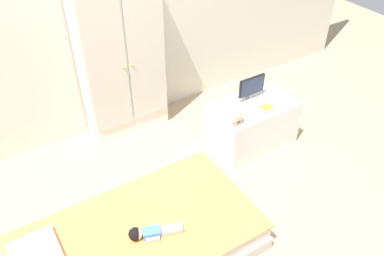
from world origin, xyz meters
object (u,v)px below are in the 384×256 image
(bed, at_px, (140,243))
(doll, at_px, (146,233))
(tv_stand, at_px, (252,124))
(rocking_horse_toy, at_px, (239,117))
(book_yellow, at_px, (267,107))
(tv_monitor, at_px, (252,87))
(wardrobe, at_px, (122,59))

(bed, relative_size, doll, 4.61)
(tv_stand, bearing_deg, bed, -158.51)
(doll, bearing_deg, rocking_horse_toy, 23.08)
(bed, xyz_separation_m, book_yellow, (1.60, 0.49, 0.35))
(tv_monitor, bearing_deg, rocking_horse_toy, -143.08)
(wardrobe, bearing_deg, tv_monitor, -39.68)
(bed, bearing_deg, tv_monitor, 23.91)
(wardrobe, relative_size, tv_monitor, 5.75)
(tv_monitor, relative_size, book_yellow, 2.52)
(tv_stand, distance_m, tv_monitor, 0.39)
(tv_monitor, xyz_separation_m, rocking_horse_toy, (-0.33, -0.25, -0.08))
(doll, relative_size, tv_stand, 0.47)
(doll, height_order, rocking_horse_toy, rocking_horse_toy)
(wardrobe, xyz_separation_m, book_yellow, (1.01, -1.00, -0.34))
(bed, height_order, book_yellow, book_yellow)
(tv_monitor, height_order, rocking_horse_toy, tv_monitor)
(bed, distance_m, book_yellow, 1.71)
(doll, height_order, tv_stand, tv_stand)
(bed, height_order, rocking_horse_toy, rocking_horse_toy)
(bed, distance_m, tv_monitor, 1.77)
(wardrobe, xyz_separation_m, rocking_horse_toy, (0.64, -1.05, -0.28))
(bed, distance_m, wardrobe, 1.75)
(rocking_horse_toy, bearing_deg, tv_monitor, 36.92)
(rocking_horse_toy, bearing_deg, wardrobe, 121.29)
(doll, bearing_deg, wardrobe, 70.07)
(wardrobe, bearing_deg, book_yellow, -44.71)
(tv_monitor, relative_size, rocking_horse_toy, 2.16)
(bed, xyz_separation_m, rocking_horse_toy, (1.23, 0.44, 0.40))
(bed, height_order, wardrobe, wardrobe)
(rocking_horse_toy, bearing_deg, book_yellow, 7.73)
(rocking_horse_toy, distance_m, book_yellow, 0.38)
(doll, distance_m, wardrobe, 1.74)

